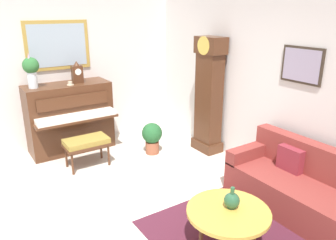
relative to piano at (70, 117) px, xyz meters
name	(u,v)px	position (x,y,z in m)	size (l,w,h in m)	color
ground_plane	(121,212)	(2.23, -0.10, -0.67)	(6.40, 6.00, 0.10)	beige
wall_left	(54,70)	(-0.37, -0.10, 0.79)	(0.13, 4.90, 2.80)	silver
wall_back	(260,81)	(2.25, 2.30, 0.79)	(5.30, 0.13, 2.80)	silver
piano	(70,117)	(0.00, 0.00, 0.00)	(0.87, 1.44, 1.22)	#4C2B19
piano_bench	(86,143)	(0.81, -0.01, -0.21)	(0.42, 0.70, 0.48)	#4C2B19
grandfather_clock	(209,99)	(1.37, 2.04, 0.35)	(0.52, 0.34, 2.03)	#4C2B19
couch	(303,188)	(3.52, 1.81, -0.30)	(1.90, 0.80, 0.84)	maroon
coffee_table	(228,213)	(3.50, 0.54, -0.19)	(0.88, 0.88, 0.46)	gold
mantel_clock	(77,73)	(0.00, 0.20, 0.78)	(0.13, 0.18, 0.38)	#4C2B19
flower_vase	(31,69)	(0.00, -0.54, 0.92)	(0.26, 0.26, 0.58)	silver
teacup	(70,84)	(0.11, 0.03, 0.63)	(0.12, 0.12, 0.06)	beige
green_jug	(232,200)	(3.48, 0.60, -0.07)	(0.17, 0.17, 0.24)	#234C33
potted_plant	(152,136)	(0.95, 1.13, -0.29)	(0.36, 0.36, 0.56)	#935138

